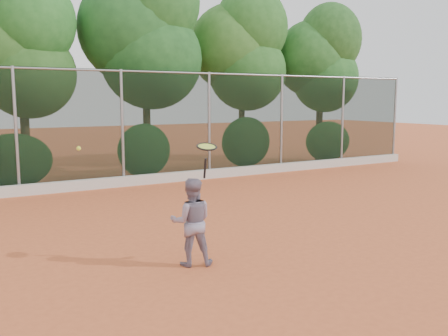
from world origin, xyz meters
TOP-DOWN VIEW (x-y plane):
  - ground at (0.00, 0.00)m, footprint 80.00×80.00m
  - concrete_curb at (0.00, 6.82)m, footprint 24.00×0.20m
  - tennis_player at (-1.58, -0.65)m, footprint 0.83×0.75m
  - chainlink_fence at (-0.00, 7.00)m, footprint 24.09×0.09m
  - foliage_backdrop at (-0.55, 8.98)m, footprint 23.70×3.63m
  - tennis_racket at (-1.33, -0.71)m, footprint 0.39×0.39m
  - tennis_ball_in_flight at (-3.23, -0.37)m, footprint 0.06×0.06m

SIDE VIEW (x-z plane):
  - ground at x=0.00m, z-range 0.00..0.00m
  - concrete_curb at x=0.00m, z-range 0.00..0.30m
  - tennis_player at x=-1.58m, z-range 0.00..1.40m
  - tennis_racket at x=-1.33m, z-range 1.56..2.13m
  - chainlink_fence at x=0.00m, z-range 0.11..3.61m
  - tennis_ball_in_flight at x=-3.23m, z-range 1.89..1.96m
  - foliage_backdrop at x=-0.55m, z-range 0.63..8.18m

